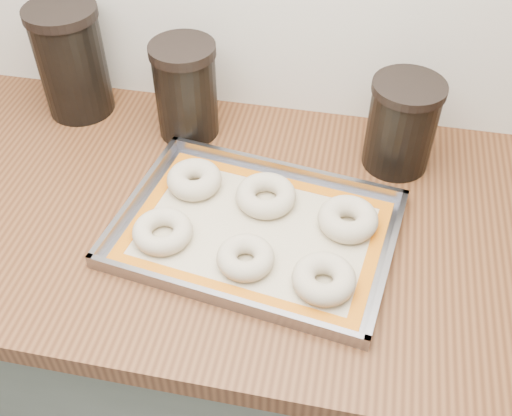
% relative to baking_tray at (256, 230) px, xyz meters
% --- Properties ---
extents(cabinet, '(3.00, 0.65, 0.86)m').
position_rel_baking_tray_xyz_m(cabinet, '(-0.04, 0.05, -0.48)').
color(cabinet, slate).
rests_on(cabinet, floor).
extents(countertop, '(3.06, 0.68, 0.04)m').
position_rel_baking_tray_xyz_m(countertop, '(-0.04, 0.05, -0.03)').
color(countertop, brown).
rests_on(countertop, cabinet).
extents(baking_tray, '(0.50, 0.39, 0.03)m').
position_rel_baking_tray_xyz_m(baking_tray, '(0.00, 0.00, 0.00)').
color(baking_tray, gray).
rests_on(baking_tray, countertop).
extents(baking_mat, '(0.46, 0.35, 0.00)m').
position_rel_baking_tray_xyz_m(baking_mat, '(0.00, 0.00, -0.00)').
color(baking_mat, '#C6B793').
rests_on(baking_mat, baking_tray).
extents(bagel_front_left, '(0.11, 0.11, 0.03)m').
position_rel_baking_tray_xyz_m(bagel_front_left, '(-0.15, -0.05, 0.01)').
color(bagel_front_left, '#C5B599').
rests_on(bagel_front_left, baking_mat).
extents(bagel_front_mid, '(0.11, 0.11, 0.03)m').
position_rel_baking_tray_xyz_m(bagel_front_mid, '(-0.00, -0.08, 0.01)').
color(bagel_front_mid, '#C5B599').
rests_on(bagel_front_mid, baking_mat).
extents(bagel_front_right, '(0.12, 0.12, 0.04)m').
position_rel_baking_tray_xyz_m(bagel_front_right, '(0.13, -0.09, 0.02)').
color(bagel_front_right, '#C5B599').
rests_on(bagel_front_right, baking_mat).
extents(bagel_back_left, '(0.11, 0.11, 0.04)m').
position_rel_baking_tray_xyz_m(bagel_back_left, '(-0.13, 0.09, 0.02)').
color(bagel_back_left, '#C5B599').
rests_on(bagel_back_left, baking_mat).
extents(bagel_back_mid, '(0.11, 0.11, 0.03)m').
position_rel_baking_tray_xyz_m(bagel_back_mid, '(0.00, 0.07, 0.02)').
color(bagel_back_mid, '#C5B599').
rests_on(bagel_back_mid, baking_mat).
extents(bagel_back_right, '(0.12, 0.12, 0.04)m').
position_rel_baking_tray_xyz_m(bagel_back_right, '(0.15, 0.04, 0.02)').
color(bagel_back_right, '#C5B599').
rests_on(bagel_back_right, baking_mat).
extents(canister_left, '(0.14, 0.14, 0.23)m').
position_rel_baking_tray_xyz_m(canister_left, '(-0.44, 0.29, 0.11)').
color(canister_left, black).
rests_on(canister_left, countertop).
extents(canister_mid, '(0.13, 0.13, 0.19)m').
position_rel_baking_tray_xyz_m(canister_mid, '(-0.19, 0.25, 0.09)').
color(canister_mid, black).
rests_on(canister_mid, countertop).
extents(canister_right, '(0.13, 0.13, 0.18)m').
position_rel_baking_tray_xyz_m(canister_right, '(0.22, 0.24, 0.08)').
color(canister_right, black).
rests_on(canister_right, countertop).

